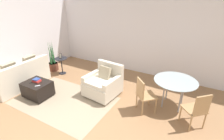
# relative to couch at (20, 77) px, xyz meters

# --- Properties ---
(ground_plane) EXTENTS (20.00, 20.00, 0.00)m
(ground_plane) POSITION_rel_couch_xyz_m (2.81, -0.98, -0.32)
(ground_plane) COLOR #936B47
(wall_back) EXTENTS (12.00, 0.06, 2.75)m
(wall_back) POSITION_rel_couch_xyz_m (2.81, 2.89, 1.06)
(wall_back) COLOR white
(wall_back) RESTS_ON ground_plane
(wall_left) EXTENTS (0.06, 12.00, 2.75)m
(wall_left) POSITION_rel_couch_xyz_m (-0.54, 0.52, 1.06)
(wall_left) COLOR white
(wall_left) RESTS_ON ground_plane
(area_rug) EXTENTS (2.66, 1.80, 0.01)m
(area_rug) POSITION_rel_couch_xyz_m (1.76, 0.05, -0.31)
(area_rug) COLOR gray
(area_rug) RESTS_ON ground_plane
(couch) EXTENTS (0.84, 1.73, 0.93)m
(couch) POSITION_rel_couch_xyz_m (0.00, 0.00, 0.00)
(couch) COLOR beige
(couch) RESTS_ON ground_plane
(armchair) EXTENTS (0.94, 0.98, 0.90)m
(armchair) POSITION_rel_couch_xyz_m (2.55, 0.89, 0.04)
(armchair) COLOR beige
(armchair) RESTS_ON ground_plane
(ottoman) EXTENTS (0.73, 0.60, 0.46)m
(ottoman) POSITION_rel_couch_xyz_m (0.97, -0.14, -0.07)
(ottoman) COLOR black
(ottoman) RESTS_ON ground_plane
(book_stack) EXTENTS (0.24, 0.19, 0.08)m
(book_stack) POSITION_rel_couch_xyz_m (0.93, -0.10, 0.18)
(book_stack) COLOR #B72D28
(book_stack) RESTS_ON ottoman
(tv_remote_primary) EXTENTS (0.09, 0.14, 0.01)m
(tv_remote_primary) POSITION_rel_couch_xyz_m (0.83, -0.21, 0.15)
(tv_remote_primary) COLOR black
(tv_remote_primary) RESTS_ON ottoman
(tv_remote_secondary) EXTENTS (0.12, 0.13, 0.01)m
(tv_remote_secondary) POSITION_rel_couch_xyz_m (1.16, -0.26, 0.15)
(tv_remote_secondary) COLOR #B7B7BC
(tv_remote_secondary) RESTS_ON ottoman
(potted_plant) EXTENTS (0.37, 0.37, 1.18)m
(potted_plant) POSITION_rel_couch_xyz_m (-0.05, 1.39, -0.04)
(potted_plant) COLOR brown
(potted_plant) RESTS_ON ground_plane
(side_table) EXTENTS (0.45, 0.45, 0.60)m
(side_table) POSITION_rel_couch_xyz_m (0.48, 1.33, 0.11)
(side_table) COLOR black
(side_table) RESTS_ON ground_plane
(picture_frame) EXTENTS (0.12, 0.07, 0.18)m
(picture_frame) POSITION_rel_couch_xyz_m (0.48, 1.33, 0.38)
(picture_frame) COLOR black
(picture_frame) RESTS_ON side_table
(dining_table) EXTENTS (1.08, 1.08, 0.75)m
(dining_table) POSITION_rel_couch_xyz_m (4.43, 1.33, 0.35)
(dining_table) COLOR #99A8AD
(dining_table) RESTS_ON ground_plane
(dining_chair_near_left) EXTENTS (0.59, 0.59, 0.90)m
(dining_chair_near_left) POSITION_rel_couch_xyz_m (3.82, 0.72, 0.20)
(dining_chair_near_left) COLOR tan
(dining_chair_near_left) RESTS_ON ground_plane
(dining_chair_near_right) EXTENTS (0.59, 0.59, 0.90)m
(dining_chair_near_right) POSITION_rel_couch_xyz_m (5.04, 0.72, 0.20)
(dining_chair_near_right) COLOR tan
(dining_chair_near_right) RESTS_ON ground_plane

